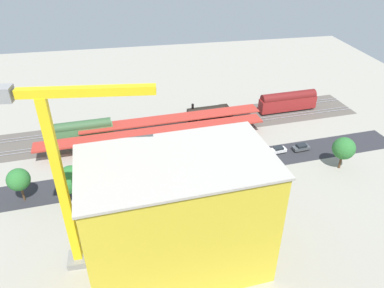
# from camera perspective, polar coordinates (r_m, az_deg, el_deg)

# --- Properties ---
(ground_plane) EXTENTS (196.66, 196.66, 0.00)m
(ground_plane) POSITION_cam_1_polar(r_m,az_deg,el_deg) (88.36, -4.50, -3.49)
(ground_plane) COLOR #9E998C
(ground_plane) RESTS_ON ground
(rail_bed) EXTENTS (123.68, 24.23, 0.01)m
(rail_bed) POSITION_cam_1_polar(r_m,az_deg,el_deg) (104.55, -5.75, 2.50)
(rail_bed) COLOR #5B544C
(rail_bed) RESTS_ON ground
(street_asphalt) EXTENTS (123.24, 18.62, 0.01)m
(street_asphalt) POSITION_cam_1_polar(r_m,az_deg,el_deg) (86.06, -4.27, -4.57)
(street_asphalt) COLOR #2D2D33
(street_asphalt) RESTS_ON ground
(track_rails) EXTENTS (122.54, 17.84, 0.12)m
(track_rails) POSITION_cam_1_polar(r_m,az_deg,el_deg) (104.46, -5.76, 2.58)
(track_rails) COLOR #9E9EA8
(track_rails) RESTS_ON ground
(platform_canopy_near) EXTENTS (59.77, 9.34, 3.96)m
(platform_canopy_near) POSITION_cam_1_polar(r_m,az_deg,el_deg) (95.11, -6.01, 1.88)
(platform_canopy_near) COLOR #B73328
(platform_canopy_near) RESTS_ON ground
(platform_canopy_far) EXTENTS (50.70, 8.77, 3.86)m
(platform_canopy_far) POSITION_cam_1_polar(r_m,az_deg,el_deg) (101.47, -3.12, 4.02)
(platform_canopy_far) COLOR #B73328
(platform_canopy_far) RESTS_ON ground
(locomotive) EXTENTS (14.04, 3.87, 5.19)m
(locomotive) POSITION_cam_1_polar(r_m,az_deg,el_deg) (108.91, 2.85, 4.99)
(locomotive) COLOR black
(locomotive) RESTS_ON ground
(passenger_coach) EXTENTS (18.31, 4.60, 6.31)m
(passenger_coach) POSITION_cam_1_polar(r_m,az_deg,el_deg) (116.00, 14.78, 6.50)
(passenger_coach) COLOR black
(passenger_coach) RESTS_ON ground
(freight_coach_far) EXTENTS (16.99, 4.27, 5.91)m
(freight_coach_far) POSITION_cam_1_polar(r_m,az_deg,el_deg) (100.84, -17.03, 2.00)
(freight_coach_far) COLOR black
(freight_coach_far) RESTS_ON ground
(parked_car_0) EXTENTS (4.63, 2.35, 1.67)m
(parked_car_0) POSITION_cam_1_polar(r_m,az_deg,el_deg) (97.82, 16.71, -0.55)
(parked_car_0) COLOR black
(parked_car_0) RESTS_ON ground
(parked_car_1) EXTENTS (4.27, 2.33, 1.61)m
(parked_car_1) POSITION_cam_1_polar(r_m,az_deg,el_deg) (95.30, 13.35, -0.93)
(parked_car_1) COLOR black
(parked_car_1) RESTS_ON ground
(parked_car_2) EXTENTS (4.92, 2.33, 1.62)m
(parked_car_2) POSITION_cam_1_polar(r_m,az_deg,el_deg) (93.36, 10.27, -1.29)
(parked_car_2) COLOR black
(parked_car_2) RESTS_ON ground
(parked_car_3) EXTENTS (4.17, 1.99, 1.57)m
(parked_car_3) POSITION_cam_1_polar(r_m,az_deg,el_deg) (91.27, 6.53, -1.81)
(parked_car_3) COLOR black
(parked_car_3) RESTS_ON ground
(parked_car_4) EXTENTS (4.57, 2.20, 1.60)m
(parked_car_4) POSITION_cam_1_polar(r_m,az_deg,el_deg) (89.85, 2.47, -2.19)
(parked_car_4) COLOR black
(parked_car_4) RESTS_ON ground
(parked_car_5) EXTENTS (4.38, 2.33, 1.72)m
(parked_car_5) POSITION_cam_1_polar(r_m,az_deg,el_deg) (88.87, -1.42, -2.56)
(parked_car_5) COLOR black
(parked_car_5) RESTS_ON ground
(parked_car_6) EXTENTS (4.86, 2.12, 1.80)m
(parked_car_6) POSITION_cam_1_polar(r_m,az_deg,el_deg) (88.22, -6.06, -3.01)
(parked_car_6) COLOR black
(parked_car_6) RESTS_ON ground
(parked_car_7) EXTENTS (4.30, 2.08, 1.83)m
(parked_car_7) POSITION_cam_1_polar(r_m,az_deg,el_deg) (87.93, -10.10, -3.50)
(parked_car_7) COLOR black
(parked_car_7) RESTS_ON ground
(construction_building) EXTENTS (29.49, 18.19, 21.00)m
(construction_building) POSITION_cam_1_polar(r_m,az_deg,el_deg) (59.21, -2.18, -11.30)
(construction_building) COLOR yellow
(construction_building) RESTS_ON ground
(construction_roof_slab) EXTENTS (30.13, 18.84, 0.40)m
(construction_roof_slab) POSITION_cam_1_polar(r_m,az_deg,el_deg) (52.48, -2.41, -2.74)
(construction_roof_slab) COLOR #B7B2A8
(construction_roof_slab) RESTS_ON construction_building
(tower_crane) EXTENTS (20.76, 4.03, 32.91)m
(tower_crane) POSITION_cam_1_polar(r_m,az_deg,el_deg) (57.10, -19.15, -4.60)
(tower_crane) COLOR gray
(tower_crane) RESTS_ON ground
(box_truck_0) EXTENTS (10.03, 2.74, 3.21)m
(box_truck_0) POSITION_cam_1_polar(r_m,az_deg,el_deg) (75.87, -2.48, -8.78)
(box_truck_0) COLOR black
(box_truck_0) RESTS_ON ground
(box_truck_1) EXTENTS (9.27, 3.74, 3.24)m
(box_truck_1) POSITION_cam_1_polar(r_m,az_deg,el_deg) (74.97, -12.21, -10.24)
(box_truck_1) COLOR black
(box_truck_1) RESTS_ON ground
(box_truck_2) EXTENTS (9.51, 3.06, 3.12)m
(box_truck_2) POSITION_cam_1_polar(r_m,az_deg,el_deg) (75.07, -8.18, -9.71)
(box_truck_2) COLOR black
(box_truck_2) RESTS_ON ground
(street_tree_0) EXTENTS (4.39, 4.39, 7.10)m
(street_tree_0) POSITION_cam_1_polar(r_m,az_deg,el_deg) (80.62, 2.34, -3.06)
(street_tree_0) COLOR brown
(street_tree_0) RESTS_ON ground
(street_tree_1) EXTENTS (5.25, 5.25, 8.15)m
(street_tree_1) POSITION_cam_1_polar(r_m,az_deg,el_deg) (91.59, 22.68, -0.65)
(street_tree_1) COLOR brown
(street_tree_1) RESTS_ON ground
(street_tree_2) EXTENTS (4.32, 4.32, 7.37)m
(street_tree_2) POSITION_cam_1_polar(r_m,az_deg,el_deg) (83.13, 9.18, -2.04)
(street_tree_2) COLOR brown
(street_tree_2) RESTS_ON ground
(street_tree_3) EXTENTS (4.72, 4.72, 7.81)m
(street_tree_3) POSITION_cam_1_polar(r_m,az_deg,el_deg) (82.92, -25.53, -5.06)
(street_tree_3) COLOR brown
(street_tree_3) RESTS_ON ground
(street_tree_4) EXTENTS (5.98, 5.98, 7.96)m
(street_tree_4) POSITION_cam_1_polar(r_m,az_deg,el_deg) (79.68, -18.39, -5.32)
(street_tree_4) COLOR brown
(street_tree_4) RESTS_ON ground
(street_tree_5) EXTENTS (6.28, 6.28, 9.30)m
(street_tree_5) POSITION_cam_1_polar(r_m,az_deg,el_deg) (81.72, 7.37, -1.71)
(street_tree_5) COLOR brown
(street_tree_5) RESTS_ON ground
(traffic_light) EXTENTS (0.50, 0.36, 7.11)m
(traffic_light) POSITION_cam_1_polar(r_m,az_deg,el_deg) (79.59, -2.64, -3.76)
(traffic_light) COLOR #333333
(traffic_light) RESTS_ON ground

